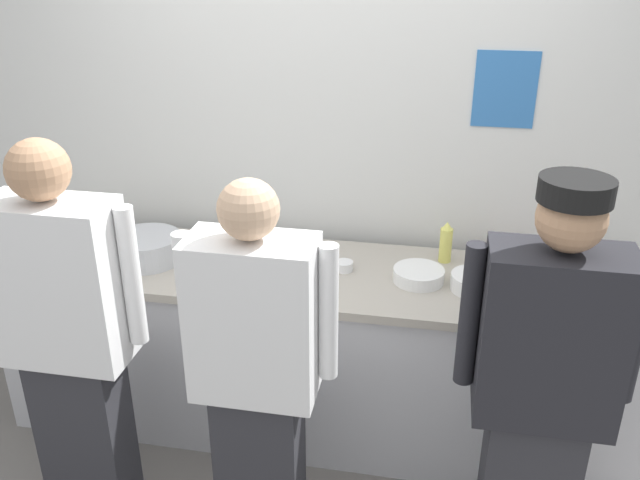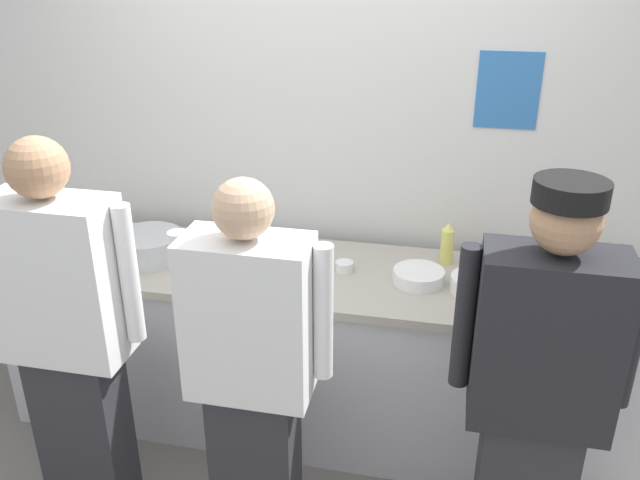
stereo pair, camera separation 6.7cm
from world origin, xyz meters
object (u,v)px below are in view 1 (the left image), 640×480
at_px(plate_stack_front, 476,282).
at_px(ramekin_orange_sauce, 561,269).
at_px(chef_near_left, 69,339).
at_px(mixing_bowl_steel, 146,248).
at_px(chef_far_right, 542,392).
at_px(chefs_knife, 597,309).
at_px(ramekin_yellow_sauce, 82,261).
at_px(squeeze_bottle_secondary, 522,258).
at_px(chef_center, 256,374).
at_px(deli_cup, 70,231).
at_px(ramekin_red_sauce, 129,235).
at_px(squeeze_bottle_primary, 446,243).
at_px(ramekin_green_sauce, 344,266).
at_px(sheet_tray, 263,264).
at_px(plate_stack_rear, 419,275).

bearing_deg(plate_stack_front, ramekin_orange_sauce, 30.71).
height_order(chef_near_left, mixing_bowl_steel, chef_near_left).
xyz_separation_m(chef_far_right, chefs_knife, (0.29, 0.61, 0.01)).
height_order(chef_near_left, ramekin_yellow_sauce, chef_near_left).
height_order(chef_far_right, ramekin_yellow_sauce, chef_far_right).
bearing_deg(squeeze_bottle_secondary, chef_center, -137.30).
xyz_separation_m(chef_center, deli_cup, (-1.25, 0.91, 0.08)).
bearing_deg(ramekin_red_sauce, mixing_bowl_steel, -47.67).
xyz_separation_m(chef_far_right, deli_cup, (-2.25, 0.88, 0.04)).
height_order(chef_near_left, squeeze_bottle_primary, chef_near_left).
relative_size(chef_center, chef_far_right, 0.97).
distance_m(ramekin_green_sauce, ramekin_yellow_sauce, 1.24).
bearing_deg(deli_cup, ramekin_yellow_sauce, -51.54).
bearing_deg(chef_center, squeeze_bottle_secondary, 42.70).
bearing_deg(ramekin_orange_sauce, sheet_tray, -172.08).
height_order(plate_stack_rear, squeeze_bottle_primary, squeeze_bottle_primary).
relative_size(chef_far_right, plate_stack_front, 7.51).
xyz_separation_m(chef_near_left, mixing_bowl_steel, (-0.01, 0.72, 0.05)).
xyz_separation_m(plate_stack_front, plate_stack_rear, (-0.25, 0.03, -0.01)).
relative_size(chef_center, ramekin_yellow_sauce, 14.68).
bearing_deg(ramekin_red_sauce, deli_cup, -170.13).
bearing_deg(chef_far_right, chef_near_left, -179.49).
bearing_deg(plate_stack_front, squeeze_bottle_secondary, 43.06).
height_order(chef_center, plate_stack_front, chef_center).
distance_m(plate_stack_rear, ramekin_yellow_sauce, 1.58).
height_order(plate_stack_front, deli_cup, deli_cup).
distance_m(ramekin_green_sauce, deli_cup, 1.45).
distance_m(sheet_tray, ramekin_red_sauce, 0.79).
xyz_separation_m(chef_near_left, squeeze_bottle_secondary, (1.75, 0.91, 0.07)).
xyz_separation_m(plate_stack_front, ramekin_yellow_sauce, (-1.82, -0.11, -0.01)).
height_order(squeeze_bottle_primary, ramekin_yellow_sauce, squeeze_bottle_primary).
relative_size(plate_stack_rear, ramekin_yellow_sauce, 2.13).
height_order(chef_center, squeeze_bottle_secondary, chef_center).
height_order(chef_far_right, ramekin_red_sauce, chef_far_right).
xyz_separation_m(plate_stack_front, chefs_knife, (0.49, -0.09, -0.03)).
bearing_deg(mixing_bowl_steel, ramekin_yellow_sauce, -157.53).
relative_size(chef_far_right, chefs_knife, 5.99).
height_order(plate_stack_rear, mixing_bowl_steel, mixing_bowl_steel).
xyz_separation_m(squeeze_bottle_primary, chefs_knife, (0.63, -0.36, -0.09)).
xyz_separation_m(squeeze_bottle_secondary, deli_cup, (-2.25, -0.02, -0.04)).
bearing_deg(chef_center, plate_stack_front, 42.61).
bearing_deg(plate_stack_rear, ramekin_green_sauce, 172.87).
bearing_deg(deli_cup, ramekin_green_sauce, -3.87).
relative_size(chef_far_right, deli_cup, 18.32).
distance_m(squeeze_bottle_secondary, ramekin_orange_sauce, 0.20).
bearing_deg(ramekin_yellow_sauce, mixing_bowl_steel, 22.47).
height_order(squeeze_bottle_secondary, ramekin_yellow_sauce, squeeze_bottle_secondary).
relative_size(chef_center, deli_cup, 17.68).
distance_m(squeeze_bottle_primary, ramekin_red_sauce, 1.61).
distance_m(chef_far_right, squeeze_bottle_secondary, 0.90).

